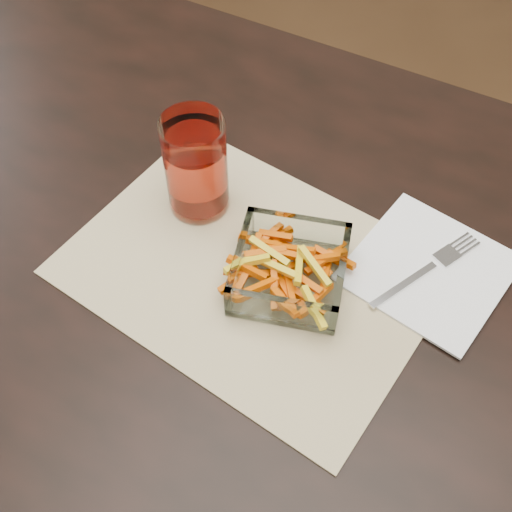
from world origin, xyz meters
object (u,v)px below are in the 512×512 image
(dining_table, at_px, (307,311))
(glass_bowl, at_px, (290,271))
(fork, at_px, (428,268))
(tumbler, at_px, (196,169))

(dining_table, distance_m, glass_bowl, 0.12)
(glass_bowl, xyz_separation_m, fork, (0.15, 0.10, -0.02))
(tumbler, bearing_deg, fork, 7.23)
(dining_table, height_order, glass_bowl, glass_bowl)
(dining_table, xyz_separation_m, glass_bowl, (-0.02, -0.02, 0.11))
(dining_table, height_order, tumbler, tumbler)
(tumbler, distance_m, fork, 0.32)
(tumbler, xyz_separation_m, fork, (0.32, 0.04, -0.06))
(tumbler, bearing_deg, dining_table, -10.48)
(glass_bowl, bearing_deg, tumbler, 160.83)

